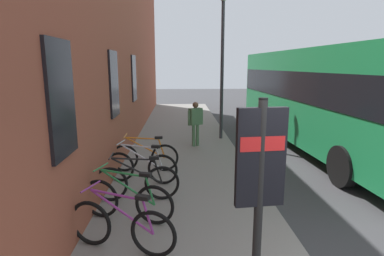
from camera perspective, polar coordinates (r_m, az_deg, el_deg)
The scene contains 12 objects.
ground at distance 9.22m, azimuth 16.13°, elevation -7.10°, with size 60.00×60.00×0.00m, color #38383A.
sidewalk_pavement at distance 10.64m, azimuth -1.58°, elevation -3.82°, with size 24.00×3.50×0.12m, color gray.
station_facade at distance 11.58m, azimuth -12.70°, elevation 20.61°, with size 22.00×0.65×9.53m.
bicycle_far_end at distance 4.95m, azimuth -12.78°, elevation -17.16°, with size 0.72×1.68×0.97m.
bicycle_leaning_wall at distance 5.78m, azimuth -11.75°, elevation -12.76°, with size 0.66×1.71×0.97m.
bicycle_beside_lamp at distance 6.56m, azimuth -10.07°, elevation -9.72°, with size 0.48×1.77×0.97m.
bicycle_under_window at distance 7.48m, azimuth -9.23°, elevation -7.01°, with size 0.56×1.74×0.97m.
bicycle_nearest_sign at distance 8.26m, azimuth -8.58°, elevation -5.21°, with size 0.48×1.77×0.97m.
transit_info_sign at distance 3.52m, azimuth 12.32°, elevation -7.70°, with size 0.14×0.56×2.40m.
city_bus at distance 11.46m, azimuth 22.98°, elevation 5.82°, with size 10.61×3.03×3.35m.
pedestrian_by_facade at distance 10.59m, azimuth 0.64°, elevation 1.59°, with size 0.39×0.53×1.52m.
street_lamp at distance 11.67m, azimuth 5.56°, elevation 13.09°, with size 0.28×0.28×5.21m.
Camera 1 is at (-2.27, 1.90, 2.85)m, focal length 29.23 mm.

